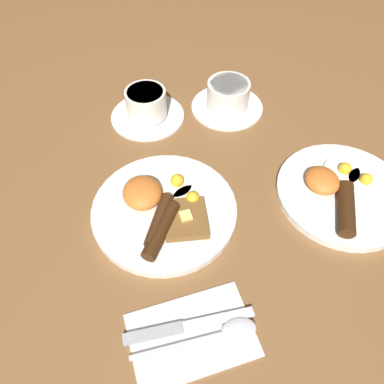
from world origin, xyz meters
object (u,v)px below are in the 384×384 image
(breakfast_plate_near, at_px, (164,209))
(knife, at_px, (182,327))
(teacup_near, at_px, (147,106))
(teacup_far, at_px, (228,97))
(spoon, at_px, (227,333))
(breakfast_plate_far, at_px, (342,192))

(breakfast_plate_near, distance_m, knife, 0.21)
(teacup_near, bearing_deg, breakfast_plate_near, -4.68)
(breakfast_plate_near, relative_size, teacup_far, 1.59)
(teacup_near, xyz_separation_m, spoon, (0.51, 0.02, -0.02))
(breakfast_plate_far, distance_m, teacup_near, 0.44)
(teacup_near, height_order, spoon, teacup_near)
(breakfast_plate_far, xyz_separation_m, teacup_far, (-0.30, -0.12, 0.02))
(breakfast_plate_near, bearing_deg, spoon, 9.78)
(breakfast_plate_far, relative_size, knife, 1.26)
(breakfast_plate_near, xyz_separation_m, breakfast_plate_far, (0.05, 0.33, -0.00))
(breakfast_plate_near, xyz_separation_m, knife, (0.21, -0.02, -0.01))
(knife, height_order, spoon, spoon)
(teacup_near, distance_m, knife, 0.49)
(breakfast_plate_far, distance_m, spoon, 0.35)
(breakfast_plate_far, bearing_deg, knife, -64.75)
(teacup_near, relative_size, knife, 0.84)
(knife, bearing_deg, spoon, -20.16)
(breakfast_plate_far, relative_size, spoon, 1.33)
(spoon, bearing_deg, breakfast_plate_far, 34.27)
(teacup_near, distance_m, teacup_far, 0.19)
(breakfast_plate_far, xyz_separation_m, spoon, (0.19, -0.29, -0.00))
(teacup_near, height_order, teacup_far, teacup_near)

